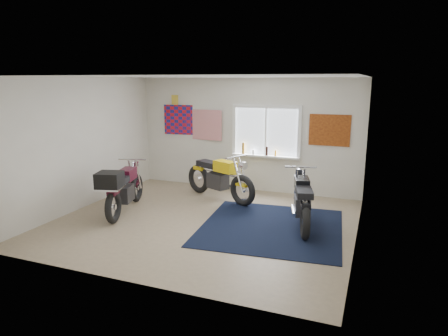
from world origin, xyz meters
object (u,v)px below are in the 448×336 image
at_px(navy_rug, 271,227).
at_px(black_chrome_bike, 302,202).
at_px(yellow_triumph, 219,179).
at_px(maroon_tourer, 122,189).

distance_m(navy_rug, black_chrome_bike, 0.73).
relative_size(yellow_triumph, maroon_tourer, 1.00).
bearing_deg(yellow_triumph, black_chrome_bike, -1.89).
distance_m(navy_rug, maroon_tourer, 3.04).
xyz_separation_m(navy_rug, maroon_tourer, (-2.98, -0.34, 0.52)).
height_order(navy_rug, black_chrome_bike, black_chrome_bike).
bearing_deg(yellow_triumph, navy_rug, -16.23).
height_order(yellow_triumph, black_chrome_bike, yellow_triumph).
relative_size(navy_rug, yellow_triumph, 1.31).
xyz_separation_m(black_chrome_bike, maroon_tourer, (-3.46, -0.67, 0.08)).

